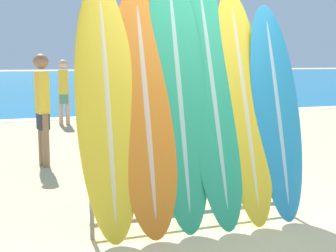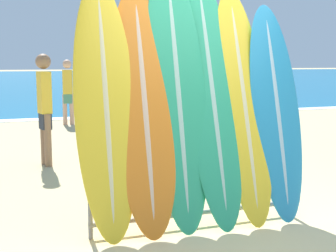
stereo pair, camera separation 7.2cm
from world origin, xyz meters
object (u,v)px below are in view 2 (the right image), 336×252
Objects in this scene: surfboard_slot_0 at (106,109)px; surfboard_slot_2 at (177,95)px; surfboard_slot_5 at (276,111)px; surfboard_slot_3 at (212,95)px; person_near_water at (45,105)px; surfboard_slot_4 at (243,104)px; surfboard_rack at (197,179)px; surfboard_slot_1 at (144,110)px; person_mid_beach at (68,89)px.

surfboard_slot_0 is 0.68m from surfboard_slot_2.
surfboard_slot_5 is (1.01, -0.05, -0.18)m from surfboard_slot_2.
person_near_water is at bearing 113.29° from surfboard_slot_3.
person_near_water is (-1.61, 3.02, -0.23)m from surfboard_slot_4.
surfboard_slot_5 is (0.66, -0.07, -0.16)m from surfboard_slot_3.
surfboard_rack is 0.82× the size of surfboard_slot_2.
surfboard_slot_1 is 0.98× the size of surfboard_slot_4.
surfboard_slot_2 is 7.42m from person_mid_beach.
surfboard_slot_5 is at bearing 2.07° from surfboard_rack.
surfboard_slot_2 is at bearing -175.02° from person_near_water.
surfboard_slot_0 is at bearing 177.38° from surfboard_rack.
surfboard_slot_4 is 1.44× the size of person_mid_beach.
surfboard_slot_4 is at bearing -5.19° from surfboard_slot_3.
surfboard_slot_3 is 1.15× the size of surfboard_slot_5.
person_mid_beach is (0.64, 7.45, -0.27)m from surfboard_slot_0.
surfboard_slot_3 is (1.03, 0.06, 0.09)m from surfboard_slot_0.
surfboard_slot_0 reaches higher than person_near_water.
surfboard_slot_5 is (0.85, 0.03, 0.61)m from surfboard_rack.
surfboard_slot_1 is 1.05× the size of surfboard_slot_5.
surfboard_slot_2 reaches higher than surfboard_rack.
surfboard_slot_0 is 0.35m from surfboard_slot_1.
person_mid_beach is at bearing 90.26° from surfboard_slot_2.
surfboard_slot_3 reaches higher than surfboard_slot_5.
surfboard_slot_1 is 7.46m from person_mid_beach.
surfboard_slot_1 is 0.69m from surfboard_slot_3.
person_mid_beach is (-0.20, 7.49, 0.41)m from surfboard_rack.
surfboard_rack is at bearing 102.45° from person_mid_beach.
surfboard_slot_4 is 1.37× the size of person_near_water.
surfboard_slot_0 is at bearing -179.19° from surfboard_slot_1.
person_mid_beach is at bearing 85.08° from surfboard_slot_0.
surfboard_slot_4 is (0.51, 0.07, 0.68)m from surfboard_rack.
surfboard_slot_2 is 3.18m from person_near_water.
surfboard_slot_4 reaches higher than surfboard_slot_5.
surfboard_slot_3 is at bearing 3.53° from surfboard_slot_0.
surfboard_slot_0 reaches higher than surfboard_rack.
person_mid_beach is at bearing 97.99° from surfboard_slot_5.
surfboard_slot_0 is 1.44× the size of person_mid_beach.
surfboard_slot_1 is 0.91× the size of surfboard_slot_3.
surfboard_slot_3 is at bearing 173.88° from surfboard_slot_5.
person_near_water is (-1.95, 3.06, -0.16)m from surfboard_slot_5.
surfboard_slot_1 is at bearing 98.67° from person_mid_beach.
surfboard_slot_2 is 1.01× the size of surfboard_slot_3.
surfboard_slot_0 reaches higher than surfboard_slot_5.
surfboard_slot_4 is (1.00, 0.03, 0.02)m from surfboard_slot_1.
surfboard_slot_3 is 3.27m from person_near_water.
surfboard_slot_1 is 3.12m from person_near_water.
surfboard_slot_1 reaches higher than surfboard_rack.
person_near_water is at bearing 107.25° from surfboard_slot_2.
person_mid_beach is (-0.39, 7.39, -0.36)m from surfboard_slot_3.
surfboard_slot_0 is at bearing 172.61° from person_near_water.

